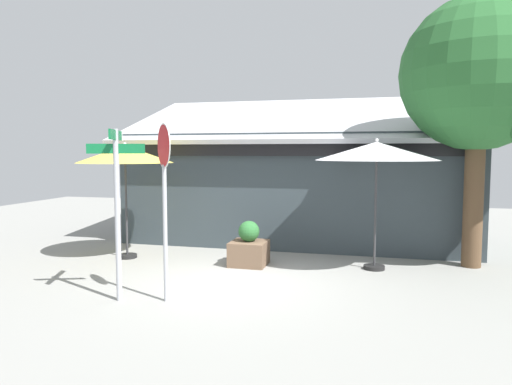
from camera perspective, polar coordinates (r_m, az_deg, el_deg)
name	(u,v)px	position (r m, az deg, el deg)	size (l,w,h in m)	color
ground_plane	(232,283)	(9.18, -2.88, -10.92)	(28.00, 28.00, 0.10)	gray
cafe_building	(300,184)	(13.41, 5.37, 1.10)	(9.56, 4.58, 4.16)	#333D42
street_sign_post	(117,195)	(7.98, -16.54, -0.26)	(0.88, 0.94, 2.83)	#A8AAB2
stop_sign	(164,180)	(7.73, -11.08, 1.53)	(0.49, 0.56, 2.92)	#A8AAB2
patio_umbrella_mustard_left	(125,155)	(11.17, -15.64, 4.40)	(2.20, 2.20, 2.68)	black
patio_umbrella_ivory_center	(377,152)	(10.01, 14.46, 4.80)	(2.54, 2.54, 2.74)	black
shade_tree	(492,78)	(11.00, 26.73, 12.36)	(3.63, 3.21, 5.69)	brown
sidewalk_planter	(249,248)	(10.27, -0.86, -6.77)	(0.77, 0.77, 0.97)	brown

